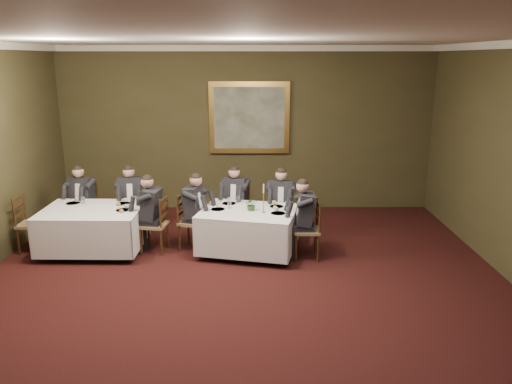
{
  "coord_description": "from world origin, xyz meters",
  "views": [
    {
      "loc": [
        0.16,
        -5.74,
        3.25
      ],
      "look_at": [
        0.2,
        2.05,
        1.15
      ],
      "focal_mm": 35.0,
      "sensor_mm": 36.0,
      "label": 1
    }
  ],
  "objects_px": {
    "table_second": "(93,226)",
    "diner_sec_backright": "(132,209)",
    "chair_main_endright": "(307,242)",
    "chair_sec_backleft": "(85,220)",
    "diner_sec_backleft": "(84,208)",
    "diner_main_backleft": "(236,209)",
    "chair_sec_endright": "(155,236)",
    "chair_sec_backright": "(132,220)",
    "centerpiece": "(252,204)",
    "chair_main_endleft": "(193,233)",
    "diner_main_endleft": "(193,220)",
    "chair_sec_endleft": "(33,235)",
    "diner_main_endright": "(306,229)",
    "chair_main_backright": "(281,224)",
    "chair_main_backleft": "(236,221)",
    "candlestick": "(264,202)",
    "diner_sec_endright": "(154,223)",
    "painting": "(249,118)",
    "diner_main_backright": "(281,212)",
    "table_main": "(248,228)"
  },
  "relations": [
    {
      "from": "table_second",
      "to": "diner_sec_backright",
      "type": "xyz_separation_m",
      "value": [
        0.46,
        0.84,
        0.06
      ]
    },
    {
      "from": "chair_main_endright",
      "to": "chair_sec_backleft",
      "type": "xyz_separation_m",
      "value": [
        -4.08,
        1.18,
        0.0
      ]
    },
    {
      "from": "table_second",
      "to": "diner_sec_backleft",
      "type": "bearing_deg",
      "value": 116.96
    },
    {
      "from": "diner_sec_backright",
      "to": "diner_main_backleft",
      "type": "bearing_deg",
      "value": 169.6
    },
    {
      "from": "chair_sec_endright",
      "to": "chair_sec_backright",
      "type": "bearing_deg",
      "value": 43.03
    },
    {
      "from": "chair_sec_backright",
      "to": "centerpiece",
      "type": "height_order",
      "value": "centerpiece"
    },
    {
      "from": "chair_main_endleft",
      "to": "diner_main_endleft",
      "type": "height_order",
      "value": "diner_main_endleft"
    },
    {
      "from": "chair_main_endleft",
      "to": "chair_sec_endleft",
      "type": "distance_m",
      "value": 2.75
    },
    {
      "from": "diner_sec_backright",
      "to": "diner_main_endright",
      "type": "bearing_deg",
      "value": 151.18
    },
    {
      "from": "diner_main_endleft",
      "to": "diner_sec_backright",
      "type": "bearing_deg",
      "value": -103.01
    },
    {
      "from": "chair_main_endleft",
      "to": "chair_main_endright",
      "type": "xyz_separation_m",
      "value": [
        1.96,
        -0.44,
        0.0
      ]
    },
    {
      "from": "chair_main_backright",
      "to": "chair_sec_backleft",
      "type": "bearing_deg",
      "value": 2.66
    },
    {
      "from": "chair_sec_endleft",
      "to": "chair_sec_endright",
      "type": "bearing_deg",
      "value": 90.45
    },
    {
      "from": "chair_main_backleft",
      "to": "candlestick",
      "type": "height_order",
      "value": "candlestick"
    },
    {
      "from": "candlestick",
      "to": "chair_sec_backright",
      "type": "bearing_deg",
      "value": 156.41
    },
    {
      "from": "chair_sec_backleft",
      "to": "chair_sec_endleft",
      "type": "bearing_deg",
      "value": 68.51
    },
    {
      "from": "chair_sec_backright",
      "to": "diner_sec_endright",
      "type": "bearing_deg",
      "value": 115.14
    },
    {
      "from": "chair_main_endright",
      "to": "diner_sec_backleft",
      "type": "height_order",
      "value": "diner_sec_backleft"
    },
    {
      "from": "chair_main_backright",
      "to": "painting",
      "type": "height_order",
      "value": "painting"
    },
    {
      "from": "chair_main_backleft",
      "to": "painting",
      "type": "distance_m",
      "value": 2.47
    },
    {
      "from": "diner_main_endright",
      "to": "centerpiece",
      "type": "relative_size",
      "value": 5.59
    },
    {
      "from": "diner_main_backright",
      "to": "diner_main_endright",
      "type": "bearing_deg",
      "value": 119.01
    },
    {
      "from": "chair_sec_endright",
      "to": "candlestick",
      "type": "relative_size",
      "value": 1.98
    },
    {
      "from": "diner_sec_endright",
      "to": "chair_sec_endright",
      "type": "bearing_deg",
      "value": -90.0
    },
    {
      "from": "table_main",
      "to": "centerpiece",
      "type": "height_order",
      "value": "centerpiece"
    },
    {
      "from": "diner_sec_endright",
      "to": "centerpiece",
      "type": "xyz_separation_m",
      "value": [
        1.67,
        -0.08,
        0.37
      ]
    },
    {
      "from": "diner_sec_backright",
      "to": "chair_sec_endright",
      "type": "bearing_deg",
      "value": 115.88
    },
    {
      "from": "chair_main_endleft",
      "to": "candlestick",
      "type": "height_order",
      "value": "candlestick"
    },
    {
      "from": "table_main",
      "to": "candlestick",
      "type": "xyz_separation_m",
      "value": [
        0.26,
        -0.13,
        0.5
      ]
    },
    {
      "from": "centerpiece",
      "to": "painting",
      "type": "xyz_separation_m",
      "value": [
        -0.06,
        2.66,
        1.12
      ]
    },
    {
      "from": "diner_main_backleft",
      "to": "centerpiece",
      "type": "relative_size",
      "value": 5.59
    },
    {
      "from": "chair_main_backleft",
      "to": "chair_main_endright",
      "type": "bearing_deg",
      "value": 155.92
    },
    {
      "from": "chair_sec_backleft",
      "to": "diner_sec_backleft",
      "type": "distance_m",
      "value": 0.23
    },
    {
      "from": "chair_sec_endleft",
      "to": "diner_main_endleft",
      "type": "bearing_deg",
      "value": 93.81
    },
    {
      "from": "chair_main_backleft",
      "to": "diner_sec_backright",
      "type": "xyz_separation_m",
      "value": [
        -1.97,
        0.04,
        0.23
      ]
    },
    {
      "from": "table_second",
      "to": "diner_sec_endright",
      "type": "distance_m",
      "value": 1.05
    },
    {
      "from": "chair_sec_backright",
      "to": "centerpiece",
      "type": "xyz_separation_m",
      "value": [
        2.26,
        -0.95,
        0.6
      ]
    },
    {
      "from": "chair_sec_backleft",
      "to": "diner_sec_backright",
      "type": "relative_size",
      "value": 0.74
    },
    {
      "from": "chair_main_backright",
      "to": "diner_main_backright",
      "type": "bearing_deg",
      "value": 90.0
    },
    {
      "from": "diner_main_backright",
      "to": "diner_sec_backright",
      "type": "relative_size",
      "value": 1.0
    },
    {
      "from": "chair_main_backright",
      "to": "centerpiece",
      "type": "xyz_separation_m",
      "value": [
        -0.54,
        -0.71,
        0.6
      ]
    },
    {
      "from": "chair_main_backright",
      "to": "diner_main_endleft",
      "type": "xyz_separation_m",
      "value": [
        -1.56,
        -0.48,
        0.23
      ]
    },
    {
      "from": "chair_sec_endright",
      "to": "diner_sec_backleft",
      "type": "bearing_deg",
      "value": 68.23
    },
    {
      "from": "chair_main_endleft",
      "to": "chair_main_endright",
      "type": "height_order",
      "value": "same"
    },
    {
      "from": "diner_main_endright",
      "to": "diner_sec_backright",
      "type": "relative_size",
      "value": 1.0
    },
    {
      "from": "chair_sec_endleft",
      "to": "centerpiece",
      "type": "height_order",
      "value": "centerpiece"
    },
    {
      "from": "chair_main_endright",
      "to": "chair_sec_endright",
      "type": "height_order",
      "value": "same"
    },
    {
      "from": "diner_main_backright",
      "to": "chair_sec_backleft",
      "type": "relative_size",
      "value": 1.35
    },
    {
      "from": "chair_main_backleft",
      "to": "candlestick",
      "type": "xyz_separation_m",
      "value": [
        0.49,
        -1.02,
        0.67
      ]
    },
    {
      "from": "table_main",
      "to": "diner_main_backright",
      "type": "xyz_separation_m",
      "value": [
        0.59,
        0.69,
        0.06
      ]
    }
  ]
}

